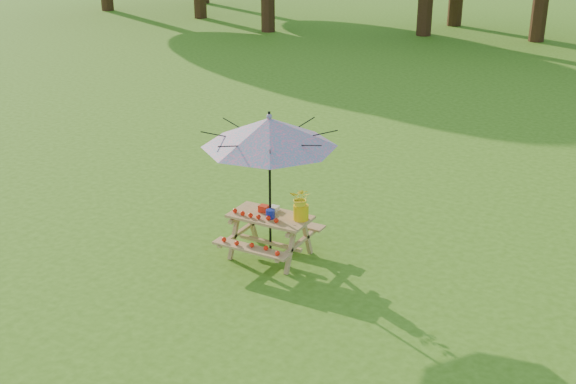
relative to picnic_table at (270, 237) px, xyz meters
The scene contains 5 objects.
picnic_table is the anchor object (origin of this frame).
patio_umbrella 1.62m from the picnic_table, 84.81° to the left, with size 2.37×2.37×2.25m.
produce_bins 0.40m from the picnic_table, 136.92° to the left, with size 0.34×0.40×0.13m.
tomatoes_row 0.44m from the picnic_table, 130.20° to the right, with size 0.77×0.13×0.07m, color red, non-canonical shape.
flower_bucket 0.77m from the picnic_table, 10.99° to the left, with size 0.35×0.32×0.50m.
Camera 1 is at (2.03, -5.40, 4.94)m, focal length 45.00 mm.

